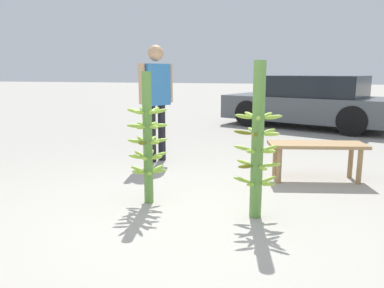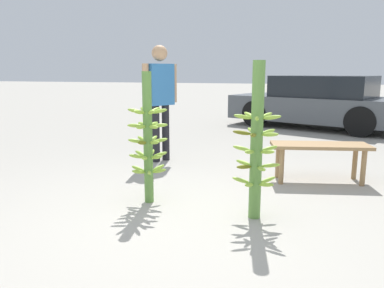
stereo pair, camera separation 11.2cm
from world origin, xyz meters
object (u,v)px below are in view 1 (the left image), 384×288
Objects in this scene: banana_stalk_left at (148,140)px; parked_car at (310,102)px; banana_stalk_center at (257,143)px; vendor_person at (156,92)px; market_bench at (317,149)px.

parked_car is at bearing 73.70° from banana_stalk_left.
banana_stalk_left is 0.93× the size of banana_stalk_center.
parked_car is at bearing -175.98° from vendor_person.
banana_stalk_left reaches higher than market_bench.
banana_stalk_center is 0.34× the size of parked_car.
parked_car is (0.67, 6.19, -0.09)m from banana_stalk_center.
vendor_person is (-0.56, 1.75, 0.37)m from banana_stalk_left.
parked_car is (0.07, 4.78, 0.21)m from market_bench.
market_bench is 4.78m from parked_car.
banana_stalk_left is 1.88m from vendor_person.
banana_stalk_center is 2.53m from vendor_person.
banana_stalk_left is 1.10× the size of market_bench.
vendor_person is 4.94m from parked_car.
vendor_person is at bearing 131.97° from banana_stalk_center.
market_bench is 0.29× the size of parked_car.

